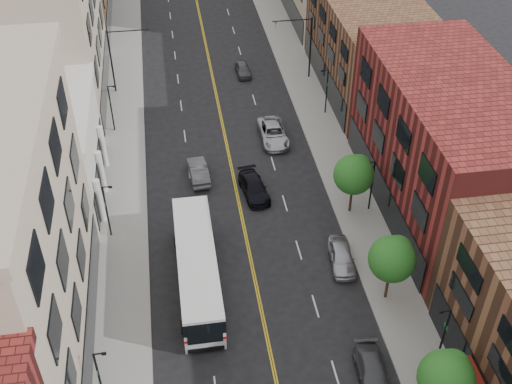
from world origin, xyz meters
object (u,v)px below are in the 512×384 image
car_lane_b (273,133)px  car_lane_c (243,69)px  car_parked_mid (372,373)px  car_lane_behind (198,171)px  city_bus (197,266)px  car_parked_far (341,257)px  car_lane_a (254,188)px

car_lane_b → car_lane_c: bearing=93.6°
car_parked_mid → car_lane_behind: size_ratio=1.04×
car_parked_mid → city_bus: bearing=140.3°
car_lane_behind → car_lane_c: (6.76, 19.12, -0.11)m
city_bus → car_lane_behind: size_ratio=2.83×
car_parked_mid → car_lane_b: 28.78m
car_parked_far → car_lane_b: car_lane_b is taller
car_lane_behind → car_lane_c: car_lane_behind is taller
car_parked_far → car_lane_c: car_parked_far is taller
car_parked_far → city_bus: bearing=-172.1°
car_parked_far → car_lane_c: bearing=101.3°
car_parked_far → car_lane_behind: size_ratio=0.97×
car_parked_mid → car_lane_c: car_parked_mid is taller
car_lane_a → car_lane_b: bearing=61.0°
car_parked_mid → car_lane_b: size_ratio=0.84×
city_bus → car_parked_far: (11.28, 0.52, -1.19)m
car_lane_behind → car_lane_a: size_ratio=0.93×
car_parked_far → car_lane_behind: 16.36m
car_parked_far → car_lane_b: (-2.26, 18.00, 0.03)m
city_bus → car_parked_mid: (10.54, -10.22, -1.26)m
car_lane_behind → car_lane_b: size_ratio=0.81×
car_lane_b → car_lane_a: bearing=-112.0°
car_lane_a → car_lane_b: 8.87m
city_bus → car_lane_b: bearing=64.0°
car_lane_behind → car_lane_c: bearing=-113.6°
city_bus → car_lane_c: 33.46m
car_lane_behind → car_lane_a: 5.62m
city_bus → car_lane_b: 20.63m
car_lane_c → car_parked_far: bearing=-86.7°
city_bus → car_lane_b: (9.02, 18.52, -1.16)m
car_parked_mid → car_lane_c: bearing=97.9°
car_parked_far → car_lane_b: bearing=102.4°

